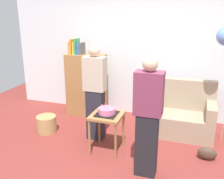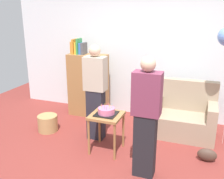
# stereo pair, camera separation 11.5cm
# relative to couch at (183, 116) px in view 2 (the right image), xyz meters

# --- Properties ---
(ground_plane) EXTENTS (8.00, 8.00, 0.00)m
(ground_plane) POSITION_rel_couch_xyz_m (-0.82, -1.35, -0.34)
(ground_plane) COLOR maroon
(wall_back) EXTENTS (6.00, 0.10, 2.70)m
(wall_back) POSITION_rel_couch_xyz_m (-0.82, 0.70, 1.01)
(wall_back) COLOR silver
(wall_back) RESTS_ON ground_plane
(couch) EXTENTS (1.10, 0.70, 0.96)m
(couch) POSITION_rel_couch_xyz_m (0.00, 0.00, 0.00)
(couch) COLOR gray
(couch) RESTS_ON ground_plane
(bookshelf) EXTENTS (0.80, 0.36, 1.61)m
(bookshelf) POSITION_rel_couch_xyz_m (-1.98, 0.24, 0.34)
(bookshelf) COLOR olive
(bookshelf) RESTS_ON ground_plane
(side_table) EXTENTS (0.48, 0.48, 0.62)m
(side_table) POSITION_rel_couch_xyz_m (-1.08, -1.02, 0.19)
(side_table) COLOR olive
(side_table) RESTS_ON ground_plane
(birthday_cake) EXTENTS (0.32, 0.32, 0.17)m
(birthday_cake) POSITION_rel_couch_xyz_m (-1.08, -1.02, 0.33)
(birthday_cake) COLOR black
(birthday_cake) RESTS_ON side_table
(person_blowing_candles) EXTENTS (0.36, 0.22, 1.63)m
(person_blowing_candles) POSITION_rel_couch_xyz_m (-1.40, -0.68, 0.49)
(person_blowing_candles) COLOR #23232D
(person_blowing_candles) RESTS_ON ground_plane
(person_holding_cake) EXTENTS (0.36, 0.22, 1.63)m
(person_holding_cake) POSITION_rel_couch_xyz_m (-0.37, -1.42, 0.49)
(person_holding_cake) COLOR black
(person_holding_cake) RESTS_ON ground_plane
(wicker_basket) EXTENTS (0.36, 0.36, 0.30)m
(wicker_basket) POSITION_rel_couch_xyz_m (-2.36, -0.75, -0.19)
(wicker_basket) COLOR #A88451
(wicker_basket) RESTS_ON ground_plane
(handbag) EXTENTS (0.28, 0.14, 0.20)m
(handbag) POSITION_rel_couch_xyz_m (0.44, -0.79, -0.24)
(handbag) COLOR #473328
(handbag) RESTS_ON ground_plane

